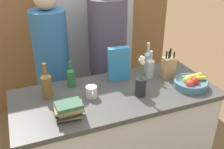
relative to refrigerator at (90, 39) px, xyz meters
name	(u,v)px	position (x,y,z in m)	size (l,w,h in m)	color
kitchen_island	(116,138)	(-0.17, -1.25, -0.49)	(1.63, 0.71, 0.94)	silver
back_wall_wood	(67,5)	(-0.17, 0.36, 0.34)	(2.83, 0.12, 2.60)	olive
refrigerator	(90,39)	(0.00, 0.00, 0.00)	(0.84, 0.63, 1.91)	#B7B7BC
fruit_bowl	(191,82)	(0.44, -1.39, 0.02)	(0.28, 0.28, 0.10)	slate
knife_block	(168,67)	(0.36, -1.17, 0.08)	(0.10, 0.09, 0.27)	tan
flower_vase	(141,83)	(-0.01, -1.35, 0.09)	(0.08, 0.08, 0.34)	#232328
cereal_box	(119,64)	(-0.07, -1.04, 0.13)	(0.19, 0.08, 0.29)	teal
coffee_mug	(92,92)	(-0.37, -1.24, 0.03)	(0.09, 0.12, 0.09)	silver
book_stack	(68,110)	(-0.60, -1.42, 0.04)	(0.21, 0.17, 0.12)	#232328
bottle_oil	(150,67)	(0.21, -1.11, 0.08)	(0.07, 0.07, 0.25)	#B2BCC1
bottle_vinegar	(147,61)	(0.23, -1.01, 0.09)	(0.06, 0.06, 0.29)	#B2BCC1
bottle_wine	(47,85)	(-0.69, -1.12, 0.09)	(0.08, 0.08, 0.29)	brown
bottle_water	(71,76)	(-0.48, -1.01, 0.07)	(0.07, 0.07, 0.23)	#286633
person_at_sink	(53,67)	(-0.56, -0.62, 0.00)	(0.32, 0.32, 1.69)	#383842
person_in_blue	(108,55)	(-0.01, -0.62, 0.03)	(0.38, 0.38, 1.76)	#383842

